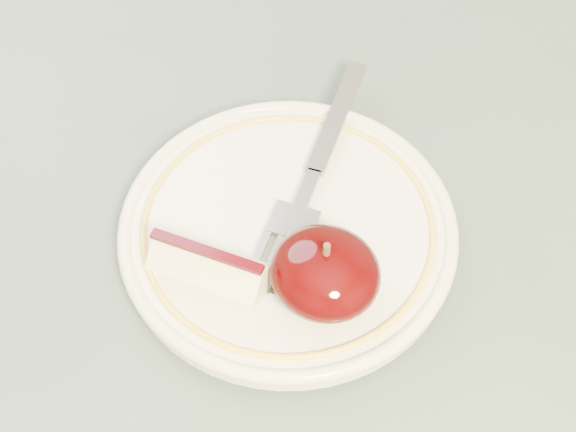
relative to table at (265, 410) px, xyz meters
The scene contains 5 objects.
table is the anchor object (origin of this frame).
plate 0.13m from the table, 111.31° to the left, with size 0.21×0.21×0.02m.
apple_half 0.13m from the table, 71.79° to the left, with size 0.06×0.06×0.05m.
apple_wedge 0.13m from the table, 162.28° to the left, with size 0.07×0.04×0.03m.
fork 0.16m from the table, 106.94° to the left, with size 0.07×0.19×0.00m.
Camera 1 is at (0.12, -0.16, 1.17)m, focal length 50.00 mm.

